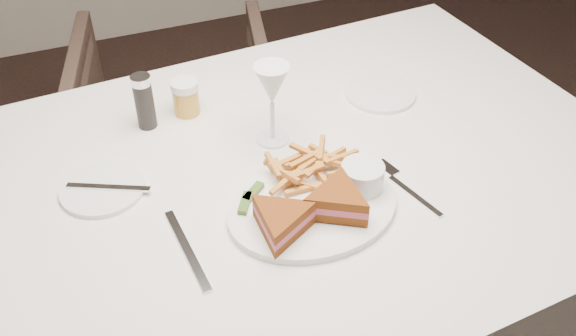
# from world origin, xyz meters

# --- Properties ---
(table) EXTENTS (1.51, 1.06, 0.75)m
(table) POSITION_xyz_m (-0.27, 0.37, 0.38)
(table) COLOR silver
(table) RESTS_ON ground
(chair_far) EXTENTS (0.75, 0.72, 0.64)m
(chair_far) POSITION_xyz_m (-0.29, 1.27, 0.32)
(chair_far) COLOR #44332A
(chair_far) RESTS_ON ground
(table_setting) EXTENTS (0.80, 0.62, 0.18)m
(table_setting) POSITION_xyz_m (-0.26, 0.33, 0.79)
(table_setting) COLOR white
(table_setting) RESTS_ON table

